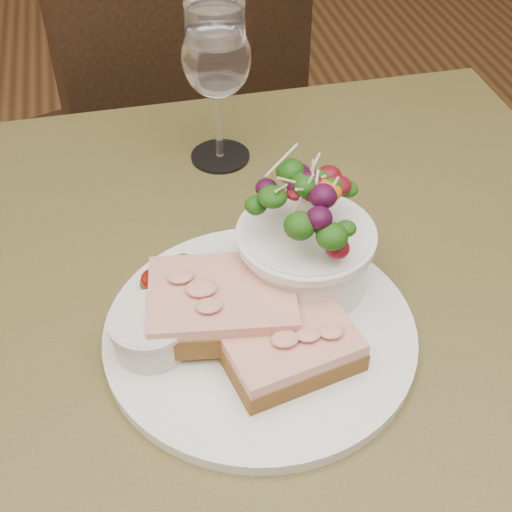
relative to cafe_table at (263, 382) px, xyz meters
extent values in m
cube|color=#45411D|center=(0.00, 0.00, 0.08)|extent=(0.80, 0.80, 0.04)
cylinder|color=black|center=(-0.34, 0.34, -0.29)|extent=(0.05, 0.05, 0.71)
cylinder|color=black|center=(0.34, 0.34, -0.29)|extent=(0.05, 0.05, 0.71)
cube|color=black|center=(-0.04, 0.75, -0.20)|extent=(0.54, 0.54, 0.04)
cube|color=black|center=(0.02, 0.57, 0.03)|extent=(0.41, 0.18, 0.45)
cube|color=black|center=(-0.04, 0.75, -0.42)|extent=(0.46, 0.46, 0.45)
cylinder|color=white|center=(-0.01, -0.03, 0.11)|extent=(0.28, 0.28, 0.01)
cube|color=#4F2C15|center=(0.01, -0.07, 0.12)|extent=(0.12, 0.10, 0.02)
cube|color=beige|center=(0.01, -0.07, 0.14)|extent=(0.12, 0.10, 0.01)
cube|color=#4F2C15|center=(-0.04, -0.01, 0.13)|extent=(0.14, 0.11, 0.02)
cube|color=beige|center=(-0.04, -0.01, 0.15)|extent=(0.14, 0.11, 0.01)
cylinder|color=silver|center=(-0.11, -0.03, 0.13)|extent=(0.06, 0.06, 0.04)
cylinder|color=olive|center=(-0.11, -0.03, 0.15)|extent=(0.06, 0.06, 0.01)
cylinder|color=white|center=(0.04, 0.02, 0.14)|extent=(0.12, 0.12, 0.06)
ellipsoid|color=black|center=(0.04, 0.02, 0.20)|extent=(0.11, 0.11, 0.06)
ellipsoid|color=black|center=(-0.08, 0.05, 0.12)|extent=(0.04, 0.04, 0.01)
sphere|color=maroon|center=(-0.10, 0.04, 0.12)|extent=(0.02, 0.02, 0.02)
cylinder|color=white|center=(0.01, 0.26, 0.10)|extent=(0.07, 0.07, 0.00)
cylinder|color=white|center=(0.01, 0.26, 0.15)|extent=(0.01, 0.01, 0.09)
ellipsoid|color=white|center=(0.01, 0.26, 0.23)|extent=(0.08, 0.08, 0.09)
camera|label=1|loc=(-0.11, -0.44, 0.59)|focal=50.00mm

